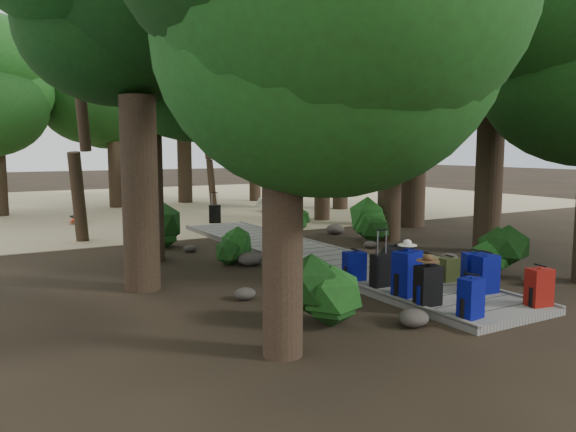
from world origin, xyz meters
TOP-DOWN VIEW (x-y plane):
  - ground at (0.00, 0.00)m, footprint 120.00×120.00m
  - sand_beach at (0.00, 16.00)m, footprint 40.00×22.00m
  - boardwalk at (0.00, 1.00)m, footprint 2.00×12.00m
  - backpack_left_a at (-0.72, -4.61)m, footprint 0.39×0.30m
  - backpack_left_b at (-0.78, -3.77)m, footprint 0.41×0.31m
  - backpack_left_c at (-0.68, -3.17)m, footprint 0.53×0.44m
  - backpack_left_d at (-0.76, -1.78)m, footprint 0.43×0.34m
  - backpack_right_a at (0.73, -4.70)m, footprint 0.42×0.33m
  - backpack_right_b at (0.66, -3.69)m, footprint 0.43×0.32m
  - backpack_right_c at (0.75, -3.37)m, footprint 0.50×0.45m
  - backpack_right_d at (0.72, -2.78)m, footprint 0.35×0.28m
  - duffel_right_khaki at (0.64, -2.21)m, footprint 0.50×0.71m
  - duffel_right_black at (0.72, -1.42)m, footprint 0.48×0.74m
  - suitcase_on_boardwalk at (-0.64, -2.45)m, footprint 0.39×0.21m
  - lone_suitcase_on_sand at (0.43, 7.98)m, footprint 0.45×0.34m
  - hat_brown at (-0.77, -3.75)m, footprint 0.37×0.37m
  - hat_white at (-0.64, -3.12)m, footprint 0.33×0.33m
  - kayak at (-3.77, 10.56)m, footprint 1.78×3.19m
  - sun_lounger at (3.79, 10.08)m, footprint 0.76×1.75m
  - tree_right_b at (4.32, -0.57)m, footprint 5.39×5.39m
  - tree_right_c at (3.37, 2.11)m, footprint 5.51×5.51m
  - tree_right_d at (5.96, 4.00)m, footprint 6.70×6.70m
  - tree_right_e at (4.20, 6.86)m, footprint 4.56×4.56m
  - tree_right_f at (6.95, 9.60)m, footprint 5.29×5.29m
  - tree_left_a at (-3.72, -4.26)m, footprint 4.38×4.38m
  - tree_left_b at (-4.34, -0.01)m, footprint 5.23×5.23m
  - tree_left_c at (-3.39, 2.61)m, footprint 4.91×4.91m
  - tree_back_a at (-1.34, 15.14)m, footprint 4.74×4.74m
  - tree_back_b at (2.14, 15.81)m, footprint 5.52×5.52m
  - tree_back_c at (5.46, 14.87)m, footprint 4.51×4.51m
  - palm_right_a at (2.74, 6.08)m, footprint 4.18×4.18m
  - palm_right_b at (5.21, 11.05)m, footprint 4.61×4.61m
  - palm_right_c at (2.48, 12.71)m, footprint 4.06×4.06m
  - palm_left_a at (-4.59, 6.20)m, footprint 4.79×4.79m
  - rock_left_a at (-1.48, -4.22)m, footprint 0.48×0.43m
  - rock_left_b at (-3.00, -1.63)m, footprint 0.38×0.35m
  - rock_left_c at (-1.64, 0.92)m, footprint 0.58×0.52m
  - rock_left_d at (-2.25, 3.18)m, footprint 0.34×0.30m
  - rock_right_a at (2.24, -3.43)m, footprint 0.37×0.33m
  - rock_right_b at (2.28, -1.26)m, footprint 0.48×0.43m
  - rock_right_c at (2.09, 1.33)m, footprint 0.35×0.32m
  - rock_right_d at (2.66, 3.78)m, footprint 0.58×0.52m
  - shrub_left_a at (-2.56, -3.46)m, footprint 1.06×1.06m
  - shrub_left_b at (-1.90, 1.32)m, footprint 0.86×0.86m
  - shrub_left_c at (-2.72, 4.20)m, footprint 1.15×1.15m
  - shrub_right_a at (2.35, -2.49)m, footprint 1.12×1.12m
  - shrub_right_b at (2.56, 2.00)m, footprint 1.28×1.28m
  - shrub_right_c at (2.18, 5.20)m, footprint 0.80×0.80m

SIDE VIEW (x-z plane):
  - ground at x=0.00m, z-range 0.00..0.00m
  - sand_beach at x=0.00m, z-range 0.00..0.02m
  - boardwalk at x=0.00m, z-range 0.00..0.12m
  - rock_left_d at x=-2.25m, z-range 0.00..0.19m
  - rock_right_c at x=2.09m, z-range 0.00..0.20m
  - rock_right_a at x=2.24m, z-range 0.00..0.20m
  - rock_left_b at x=-3.00m, z-range 0.00..0.21m
  - rock_left_a at x=-1.48m, z-range 0.00..0.26m
  - rock_right_b at x=2.28m, z-range 0.00..0.27m
  - rock_right_d at x=2.66m, z-range 0.00..0.32m
  - rock_left_c at x=-1.64m, z-range 0.00..0.32m
  - kayak at x=-3.77m, z-range 0.02..0.34m
  - sun_lounger at x=3.79m, z-range 0.02..0.57m
  - lone_suitcase_on_sand at x=0.43m, z-range 0.02..0.65m
  - duffel_right_khaki at x=0.64m, z-range 0.12..0.57m
  - duffel_right_black at x=0.72m, z-range 0.12..0.57m
  - shrub_right_c at x=2.18m, z-range 0.00..0.72m
  - backpack_right_d at x=0.72m, z-range 0.12..0.62m
  - shrub_left_b at x=-1.90m, z-range 0.00..0.77m
  - backpack_left_d at x=-0.76m, z-range 0.12..0.72m
  - suitcase_on_boardwalk at x=-0.64m, z-range 0.12..0.72m
  - backpack_left_a at x=-0.72m, z-range 0.12..0.79m
  - backpack_right_a at x=0.73m, z-range 0.12..0.79m
  - backpack_right_c at x=0.75m, z-range 0.12..0.83m
  - backpack_left_b at x=-0.78m, z-range 0.12..0.83m
  - shrub_left_a at x=-2.56m, z-range 0.00..0.95m
  - backpack_right_b at x=0.66m, z-range 0.12..0.85m
  - shrub_right_a at x=2.35m, z-range 0.00..1.01m
  - shrub_left_c at x=-2.72m, z-range 0.00..1.04m
  - backpack_left_c at x=-0.68m, z-range 0.12..0.98m
  - shrub_right_b at x=2.56m, z-range 0.00..1.15m
  - hat_brown at x=-0.77m, z-range 0.83..0.94m
  - hat_white at x=-0.64m, z-range 0.98..1.09m
  - palm_right_c at x=2.48m, z-range 0.00..6.46m
  - palm_right_a at x=2.74m, z-range 0.00..7.13m
  - tree_left_a at x=-3.72m, z-range 0.00..7.30m
  - palm_left_a at x=-4.59m, z-range 0.00..7.62m
  - tree_back_c at x=5.46m, z-range 0.00..8.11m
  - tree_back_a at x=-1.34m, z-range 0.00..8.20m
  - tree_right_e at x=4.20m, z-range 0.00..8.21m
  - tree_left_c at x=-3.39m, z-range 0.00..8.54m
  - palm_right_b at x=5.21m, z-range 0.00..8.91m
  - tree_left_b at x=-4.34m, z-range 0.00..9.41m
  - tree_right_f at x=6.95m, z-range 0.00..9.45m
  - tree_right_c at x=3.37m, z-range 0.00..9.54m
  - tree_right_b at x=4.32m, z-range 0.00..9.63m
  - tree_back_b at x=2.14m, z-range 0.00..9.86m
  - tree_right_d at x=5.96m, z-range 0.00..12.29m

